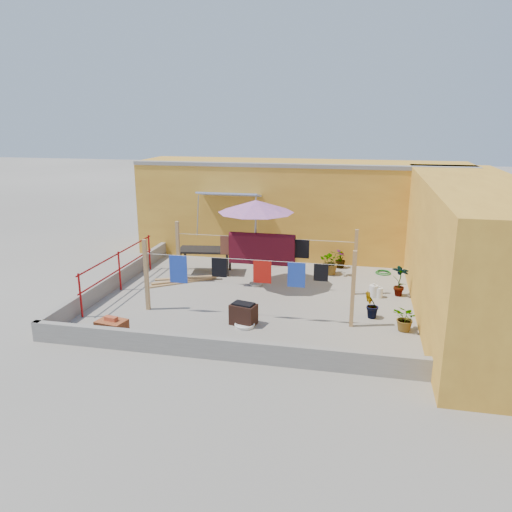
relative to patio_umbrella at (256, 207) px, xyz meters
name	(u,v)px	position (x,y,z in m)	size (l,w,h in m)	color
ground	(257,297)	(0.25, -0.97, -2.27)	(80.00, 80.00, 0.00)	#9E998E
wall_back	(300,208)	(0.75, 3.72, -0.66)	(11.00, 3.27, 3.21)	gold
wall_right	(472,250)	(5.45, -0.97, -0.67)	(2.40, 9.00, 3.20)	gold
parapet_front	(220,349)	(0.25, -4.55, -2.05)	(8.30, 0.16, 0.44)	gray
parapet_left	(116,279)	(-3.83, -0.97, -2.05)	(0.16, 7.30, 0.44)	gray
red_railing	(119,265)	(-3.60, -1.17, -1.55)	(0.05, 4.20, 1.10)	maroon
clothesline_rig	(260,253)	(0.21, -0.44, -1.19)	(5.09, 2.35, 1.80)	tan
patio_umbrella	(256,207)	(0.00, 0.00, 0.00)	(2.35, 2.35, 2.53)	gray
outdoor_table	(205,251)	(-1.76, 0.85, -1.59)	(1.71, 1.02, 0.76)	black
brick_stack	(112,330)	(-2.29, -4.16, -2.05)	(0.67, 0.54, 0.53)	#AC5027
lumber_pile	(184,280)	(-2.10, -0.19, -2.21)	(1.86, 1.32, 0.12)	tan
brazier	(243,314)	(0.30, -2.77, -2.02)	(0.66, 0.52, 0.52)	black
white_basin	(245,325)	(0.36, -2.92, -2.23)	(0.47, 0.47, 0.08)	silver
water_jug_a	(373,291)	(3.27, -0.26, -2.11)	(0.23, 0.23, 0.37)	silver
water_jug_b	(379,293)	(3.42, -0.28, -2.14)	(0.20, 0.20, 0.31)	silver
green_hose	(383,272)	(3.60, 1.90, -2.24)	(0.48, 0.48, 0.07)	#17671D
plant_back_a	(331,262)	(2.02, 1.50, -1.88)	(0.71, 0.62, 0.79)	#215518
plant_back_b	(340,259)	(2.26, 2.23, -1.98)	(0.33, 0.33, 0.59)	#215518
plant_right_a	(400,280)	(3.95, -0.05, -1.83)	(0.47, 0.32, 0.89)	#215518
plant_right_b	(371,305)	(3.19, -1.78, -1.94)	(0.36, 0.29, 0.66)	#215518
plant_right_c	(406,318)	(3.95, -2.39, -1.97)	(0.54, 0.47, 0.60)	#215518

